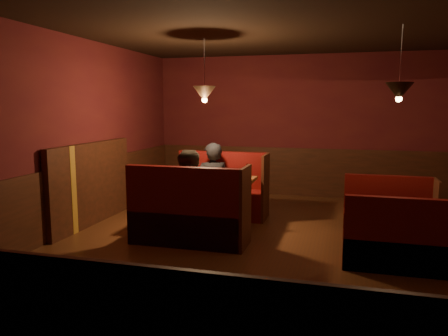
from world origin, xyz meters
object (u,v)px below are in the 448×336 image
(second_bench_far, at_px, (389,218))
(diner_b, at_px, (192,183))
(main_table, at_px, (206,190))
(second_table, at_px, (392,217))
(main_bench_far, at_px, (222,196))
(diner_a, at_px, (212,170))
(second_bench_near, at_px, (400,247))
(main_bench_near, at_px, (189,220))

(second_bench_far, xyz_separation_m, diner_b, (-2.67, -0.85, 0.53))
(main_table, height_order, second_table, main_table)
(main_bench_far, distance_m, second_table, 2.90)
(main_table, distance_m, main_bench_far, 0.86)
(diner_a, height_order, diner_b, diner_a)
(second_table, xyz_separation_m, diner_b, (-2.65, -0.18, 0.34))
(second_table, height_order, second_bench_near, second_bench_near)
(main_table, height_order, diner_a, diner_a)
(diner_a, bearing_deg, main_table, 74.07)
(second_table, bearing_deg, main_bench_far, 154.73)
(main_table, height_order, second_bench_far, main_table)
(second_bench_far, bearing_deg, main_bench_near, -157.81)
(second_table, bearing_deg, main_bench_near, -171.02)
(main_bench_far, relative_size, diner_a, 0.99)
(main_table, relative_size, main_bench_far, 0.91)
(second_table, bearing_deg, diner_a, 158.49)
(main_bench_far, distance_m, diner_b, 1.49)
(diner_a, distance_m, diner_b, 1.27)
(second_table, xyz_separation_m, diner_a, (-2.74, 1.08, 0.34))
(diner_a, xyz_separation_m, diner_b, (0.09, -1.26, -0.00))
(main_bench_near, height_order, diner_a, diner_a)
(main_bench_near, distance_m, second_bench_near, 2.66)
(diner_a, bearing_deg, main_bench_near, 69.96)
(main_bench_near, bearing_deg, second_table, 8.98)
(main_table, distance_m, main_bench_near, 0.86)
(diner_b, bearing_deg, main_bench_near, -105.17)
(main_bench_near, distance_m, second_table, 2.65)
(second_table, relative_size, second_bench_near, 0.90)
(diner_a, bearing_deg, second_bench_near, 123.18)
(main_bench_far, distance_m, second_bench_far, 2.71)
(main_bench_near, xyz_separation_m, diner_b, (-0.03, 0.23, 0.46))
(main_bench_far, bearing_deg, main_table, -91.17)
(diner_b, bearing_deg, diner_a, 71.08)
(main_bench_far, xyz_separation_m, diner_a, (-0.12, -0.16, 0.46))
(main_bench_near, xyz_separation_m, second_bench_far, (2.64, 1.08, -0.07))
(main_bench_near, relative_size, second_table, 1.44)
(second_table, distance_m, diner_a, 2.96)
(second_bench_far, relative_size, second_bench_near, 1.00)
(main_table, xyz_separation_m, main_bench_near, (0.02, -0.83, -0.25))
(main_bench_far, relative_size, second_table, 1.44)
(second_bench_near, bearing_deg, diner_b, 169.81)
(main_bench_near, relative_size, diner_a, 0.99)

